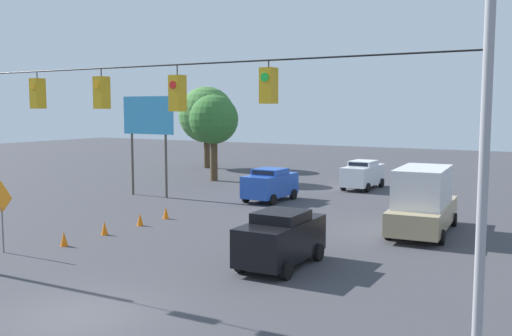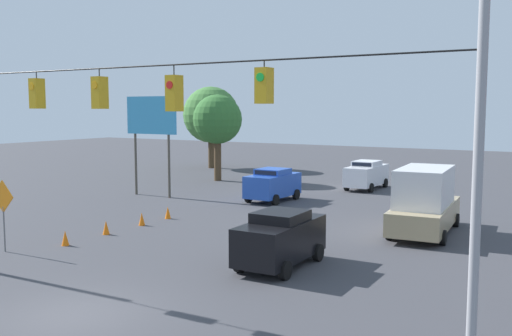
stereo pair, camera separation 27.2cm
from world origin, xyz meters
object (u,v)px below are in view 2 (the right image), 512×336
sedan_blue_withflow_far (273,184)px  traffic_cone_third (142,219)px  sedan_black_crossing_near (281,238)px  tree_horizon_left (211,115)px  sedan_white_withflow_deep (367,174)px  traffic_cone_second (106,228)px  traffic_cone_nearest (65,238)px  traffic_cone_fourth (168,213)px  work_zone_sign (3,202)px  box_truck_tan_oncoming_far (425,201)px  overhead_signal_span (100,134)px  tree_horizon_right (217,120)px  roadside_billboard (151,123)px

sedan_blue_withflow_far → traffic_cone_third: sedan_blue_withflow_far is taller
sedan_black_crossing_near → tree_horizon_left: tree_horizon_left is taller
sedan_white_withflow_deep → traffic_cone_second: sedan_white_withflow_deep is taller
sedan_blue_withflow_far → traffic_cone_nearest: (1.73, 14.34, -0.72)m
sedan_black_crossing_near → traffic_cone_nearest: (9.09, 1.84, -0.73)m
traffic_cone_fourth → work_zone_sign: size_ratio=0.22×
traffic_cone_nearest → box_truck_tan_oncoming_far: bearing=-140.6°
overhead_signal_span → tree_horizon_right: 28.21m
traffic_cone_third → work_zone_sign: size_ratio=0.22×
traffic_cone_nearest → tree_horizon_left: size_ratio=0.08×
overhead_signal_span → box_truck_tan_oncoming_far: bearing=-111.6°
tree_horizon_left → sedan_black_crossing_near: bearing=129.7°
box_truck_tan_oncoming_far → traffic_cone_second: bearing=31.8°
box_truck_tan_oncoming_far → sedan_black_crossing_near: bearing=69.8°
traffic_cone_nearest → traffic_cone_third: same height
traffic_cone_third → work_zone_sign: bearing=80.2°
overhead_signal_span → box_truck_tan_oncoming_far: 15.50m
traffic_cone_fourth → work_zone_sign: bearing=82.6°
traffic_cone_second → traffic_cone_fourth: size_ratio=1.00×
traffic_cone_third → tree_horizon_right: size_ratio=0.09×
traffic_cone_second → roadside_billboard: size_ratio=0.10×
work_zone_sign → overhead_signal_span: bearing=163.9°
traffic_cone_second → work_zone_sign: work_zone_sign is taller
tree_horizon_left → traffic_cone_second: bearing=116.1°
traffic_cone_second → tree_horizon_right: size_ratio=0.09×
roadside_billboard → work_zone_sign: (-4.64, 13.96, -2.72)m
overhead_signal_span → traffic_cone_nearest: (6.51, -4.15, -4.61)m
work_zone_sign → tree_horizon_right: (5.57, -22.64, 2.75)m
traffic_cone_third → tree_horizon_left: 27.16m
sedan_blue_withflow_far → traffic_cone_nearest: sedan_blue_withflow_far is taller
sedan_blue_withflow_far → box_truck_tan_oncoming_far: bearing=156.8°
sedan_blue_withflow_far → overhead_signal_span: bearing=104.5°
sedan_black_crossing_near → tree_horizon_left: (21.88, -26.41, 3.98)m
sedan_blue_withflow_far → roadside_billboard: roadside_billboard is taller
overhead_signal_span → traffic_cone_third: bearing=-53.2°
box_truck_tan_oncoming_far → tree_horizon_left: (24.86, -18.34, 3.54)m
sedan_blue_withflow_far → sedan_black_crossing_near: sedan_black_crossing_near is taller
tree_horizon_right → tree_horizon_left: bearing=-51.5°
traffic_cone_fourth → sedan_black_crossing_near: bearing=152.3°
sedan_black_crossing_near → traffic_cone_second: bearing=-3.3°
box_truck_tan_oncoming_far → tree_horizon_left: tree_horizon_left is taller
sedan_black_crossing_near → roadside_billboard: (14.97, -10.21, 3.67)m
traffic_cone_second → overhead_signal_span: bearing=135.4°
sedan_black_crossing_near → box_truck_tan_oncoming_far: bearing=-110.2°
box_truck_tan_oncoming_far → work_zone_sign: box_truck_tan_oncoming_far is taller
work_zone_sign → tree_horizon_right: tree_horizon_right is taller
sedan_blue_withflow_far → traffic_cone_second: bearing=81.3°
sedan_black_crossing_near → traffic_cone_third: size_ratio=6.71×
sedan_black_crossing_near → traffic_cone_nearest: bearing=11.4°
traffic_cone_third → tree_horizon_left: tree_horizon_left is taller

